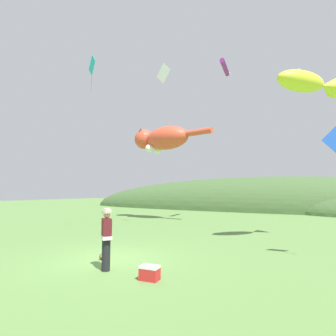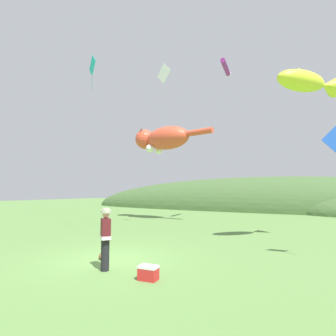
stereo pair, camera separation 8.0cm
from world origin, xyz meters
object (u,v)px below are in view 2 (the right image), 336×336
kite_spool (103,257)px  kite_fish_windsock (308,82)px  kite_giant_cat (162,139)px  kite_tube_streamer (226,68)px  kite_diamond_white (164,74)px  picnic_cooler (148,273)px  festival_attendant (105,237)px  kite_diamond_teal (92,66)px  kite_diamond_blue (336,141)px

kite_spool → kite_fish_windsock: size_ratio=0.07×
kite_giant_cat → kite_fish_windsock: 11.96m
kite_tube_streamer → kite_fish_windsock: bearing=-49.5°
kite_tube_streamer → kite_diamond_white: kite_tube_streamer is taller
kite_spool → picnic_cooler: 2.59m
kite_fish_windsock → kite_tube_streamer: 9.82m
kite_spool → kite_giant_cat: (-4.46, 11.36, 6.43)m
kite_fish_windsock → kite_diamond_white: (-8.11, 1.41, 2.82)m
kite_fish_windsock → festival_attendant: bearing=-127.9°
kite_diamond_teal → kite_giant_cat: bearing=92.1°
festival_attendant → kite_diamond_teal: (-5.06, 4.15, 8.22)m
kite_spool → kite_tube_streamer: 17.06m
kite_tube_streamer → kite_diamond_blue: kite_tube_streamer is taller
festival_attendant → kite_diamond_teal: 10.51m
kite_spool → kite_tube_streamer: bearing=87.3°
kite_tube_streamer → kite_diamond_blue: (6.33, -9.16, -7.89)m
kite_spool → kite_giant_cat: 13.80m
kite_spool → kite_diamond_white: (-1.96, 7.30, 9.73)m
kite_spool → kite_tube_streamer: size_ratio=0.08×
festival_attendant → kite_giant_cat: size_ratio=0.25×
kite_giant_cat → kite_diamond_blue: (11.38, -8.12, -2.63)m
picnic_cooler → kite_tube_streamer: kite_tube_streamer is taller
festival_attendant → kite_spool: 1.51m
kite_tube_streamer → kite_diamond_white: bearing=-116.5°
kite_giant_cat → kite_diamond_blue: 14.22m
picnic_cooler → kite_giant_cat: kite_giant_cat is taller
kite_fish_windsock → kite_tube_streamer: bearing=130.5°
picnic_cooler → kite_diamond_teal: (-6.59, 4.20, 8.99)m
festival_attendant → kite_diamond_white: 12.39m
kite_giant_cat → picnic_cooler: bearing=-60.7°
kite_spool → kite_diamond_white: kite_diamond_white is taller
kite_spool → kite_tube_streamer: (0.59, 12.41, 11.69)m
kite_diamond_teal → kite_diamond_white: (2.21, 4.00, 0.66)m
kite_giant_cat → kite_diamond_white: (2.51, -4.07, 3.30)m
kite_diamond_blue → kite_diamond_teal: size_ratio=0.86×
kite_tube_streamer → kite_diamond_white: (-2.54, -5.11, -1.96)m
kite_spool → picnic_cooler: bearing=-20.3°
festival_attendant → kite_tube_streamer: size_ratio=0.71×
kite_giant_cat → kite_tube_streamer: size_ratio=2.87×
picnic_cooler → kite_fish_windsock: kite_fish_windsock is taller
picnic_cooler → kite_diamond_teal: bearing=147.5°
kite_fish_windsock → kite_spool: bearing=-136.3°
festival_attendant → kite_diamond_blue: size_ratio=0.98×
kite_diamond_blue → kite_diamond_white: (-8.87, 4.05, 5.93)m
picnic_cooler → kite_diamond_teal: 11.91m
festival_attendant → picnic_cooler: size_ratio=3.40×
picnic_cooler → kite_diamond_teal: size_ratio=0.25×
kite_giant_cat → kite_spool: bearing=-68.6°
festival_attendant → picnic_cooler: festival_attendant is taller
kite_fish_windsock → kite_diamond_teal: kite_diamond_teal is taller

